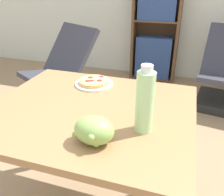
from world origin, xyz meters
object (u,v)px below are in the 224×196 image
pizza_on_plate (94,82)px  lounge_chair_near (60,82)px  bookshelf (156,26)px  grape_bunch (94,130)px  drink_bottle (145,101)px

pizza_on_plate → lounge_chair_near: (-0.83, 0.98, -0.50)m
lounge_chair_near → bookshelf: 1.56m
pizza_on_plate → grape_bunch: size_ratio=1.38×
drink_bottle → lounge_chair_near: (-1.21, 1.37, -0.62)m
grape_bunch → bookshelf: bookshelf is taller
drink_bottle → bookshelf: bookshelf is taller
grape_bunch → drink_bottle: 0.23m
drink_bottle → lounge_chair_near: size_ratio=0.30×
pizza_on_plate → grape_bunch: 0.57m
bookshelf → grape_bunch: bearing=-86.7°
grape_bunch → lounge_chair_near: size_ratio=0.17×
lounge_chair_near → grape_bunch: bearing=-26.9°
grape_bunch → bookshelf: 2.70m
bookshelf → lounge_chair_near: bearing=-126.9°
lounge_chair_near → bookshelf: bookshelf is taller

